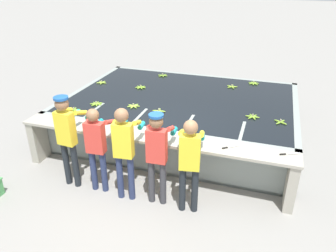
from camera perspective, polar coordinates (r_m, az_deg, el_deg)
name	(u,v)px	position (r m, az deg, el deg)	size (l,w,h in m)	color
ground_plane	(147,186)	(6.13, -3.73, -10.42)	(80.00, 80.00, 0.00)	gray
wash_tank	(181,115)	(7.76, 2.34, 1.85)	(5.11, 3.67, 0.93)	gray
work_ledge	(150,149)	(5.94, -3.12, -3.97)	(5.11, 0.45, 0.93)	#A8A393
worker_0	(67,133)	(5.91, -17.12, -1.10)	(0.44, 0.74, 1.73)	#1E2328
worker_1	(97,143)	(5.70, -12.32, -2.89)	(0.43, 0.72, 1.58)	navy
worker_2	(124,146)	(5.38, -7.64, -3.44)	(0.45, 0.73, 1.68)	navy
worker_3	(157,150)	(5.24, -1.87, -4.26)	(0.43, 0.73, 1.64)	#38383D
worker_4	(190,158)	(5.08, 3.81, -5.59)	(0.48, 0.74, 1.64)	#1E2328
banana_bunch_floating_0	(102,83)	(8.67, -11.50, 7.43)	(0.27, 0.28, 0.08)	#9EC642
banana_bunch_floating_1	(141,87)	(8.18, -4.80, 6.73)	(0.27, 0.28, 0.08)	#7FAD33
banana_bunch_floating_2	(133,106)	(7.07, -6.04, 3.49)	(0.28, 0.28, 0.08)	#9EC642
banana_bunch_floating_3	(232,87)	(8.35, 11.05, 6.74)	(0.28, 0.27, 0.08)	#8CB738
banana_bunch_floating_4	(280,122)	(6.65, 19.00, 0.66)	(0.26, 0.26, 0.08)	#7FAD33
banana_bunch_floating_5	(163,75)	(9.08, -0.94, 8.80)	(0.28, 0.26, 0.08)	#75A333
banana_bunch_floating_6	(254,83)	(8.72, 14.68, 7.21)	(0.28, 0.27, 0.08)	#7FAD33
banana_bunch_floating_7	(96,104)	(7.31, -12.39, 3.79)	(0.28, 0.28, 0.08)	#7FAD33
banana_bunch_floating_8	(253,117)	(6.73, 14.51, 1.58)	(0.28, 0.26, 0.08)	#7FAD33
banana_bunch_floating_9	(159,111)	(6.78, -1.59, 2.62)	(0.28, 0.28, 0.08)	#93BC3D
banana_bunch_floating_10	(74,110)	(7.10, -16.08, 2.70)	(0.27, 0.28, 0.08)	#7FAD33
knife_0	(287,154)	(5.59, 20.01, -4.60)	(0.33, 0.18, 0.02)	silver
knife_1	(229,147)	(5.53, 10.52, -3.64)	(0.29, 0.24, 0.02)	silver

